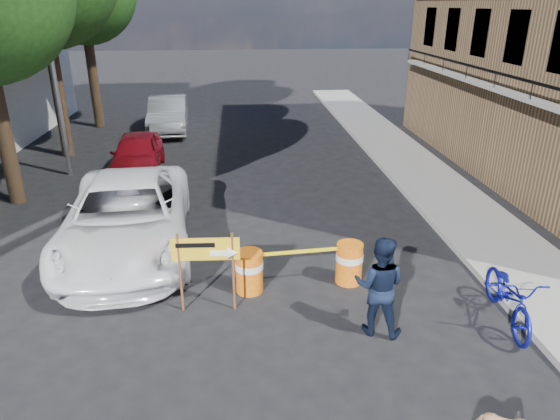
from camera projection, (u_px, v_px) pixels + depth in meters
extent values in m
plane|color=black|center=(250.00, 329.00, 9.19)|extent=(120.00, 120.00, 0.00)
cube|color=gray|center=(448.00, 198.00, 15.17)|extent=(2.40, 40.00, 0.15)
cylinder|color=#332316|center=(2.00, 124.00, 14.18)|extent=(0.44, 0.44, 4.76)
cylinder|color=#332316|center=(57.00, 87.00, 18.68)|extent=(0.44, 0.44, 5.32)
cylinder|color=#332316|center=(93.00, 75.00, 23.35)|extent=(0.44, 0.44, 4.93)
sphere|color=#1B4413|center=(71.00, 6.00, 22.70)|extent=(3.36, 3.36, 3.36)
cylinder|color=gray|center=(51.00, 56.00, 15.93)|extent=(0.16, 0.16, 8.00)
cylinder|color=#D0510C|center=(72.00, 273.00, 10.19)|extent=(0.56, 0.56, 0.90)
cylinder|color=white|center=(71.00, 267.00, 10.14)|extent=(0.58, 0.58, 0.14)
cylinder|color=#D0510C|center=(157.00, 272.00, 10.25)|extent=(0.56, 0.56, 0.90)
cylinder|color=white|center=(156.00, 265.00, 10.19)|extent=(0.58, 0.58, 0.14)
cylinder|color=#D0510C|center=(249.00, 272.00, 10.26)|extent=(0.56, 0.56, 0.90)
cylinder|color=white|center=(249.00, 265.00, 10.20)|extent=(0.58, 0.58, 0.14)
cylinder|color=#D0510C|center=(349.00, 263.00, 10.60)|extent=(0.56, 0.56, 0.90)
cylinder|color=white|center=(350.00, 257.00, 10.54)|extent=(0.58, 0.58, 0.14)
cylinder|color=#592D19|center=(180.00, 273.00, 9.45)|extent=(0.05, 0.05, 1.65)
cylinder|color=#592D19|center=(233.00, 272.00, 9.49)|extent=(0.05, 0.05, 1.65)
cube|color=yellow|center=(205.00, 249.00, 9.28)|extent=(1.28, 0.09, 0.46)
cube|color=white|center=(219.00, 253.00, 9.30)|extent=(0.37, 0.03, 0.11)
cone|color=white|center=(233.00, 253.00, 9.31)|extent=(0.21, 0.25, 0.24)
cube|color=black|center=(195.00, 245.00, 9.22)|extent=(0.73, 0.04, 0.09)
imported|color=black|center=(379.00, 286.00, 8.79)|extent=(1.12, 1.01, 1.89)
imported|color=#111791|center=(514.00, 271.00, 9.02)|extent=(0.90, 1.22, 2.15)
imported|color=white|center=(127.00, 217.00, 11.86)|extent=(3.39, 6.43, 1.72)
imported|color=maroon|center=(137.00, 154.00, 17.44)|extent=(1.85, 4.14, 1.38)
imported|color=#A8AAB0|center=(168.00, 114.00, 23.18)|extent=(2.00, 4.91, 1.58)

